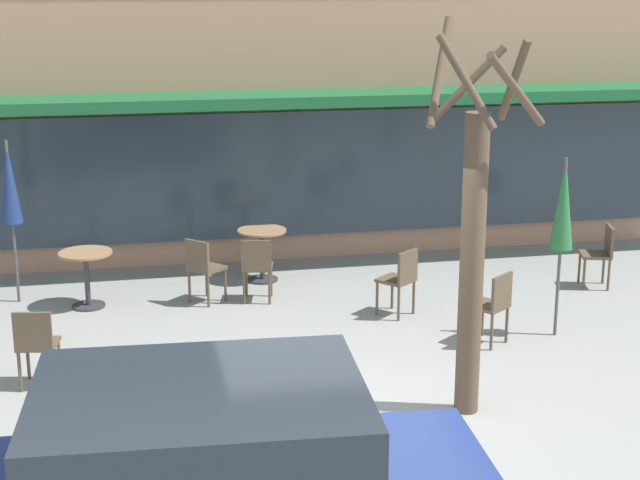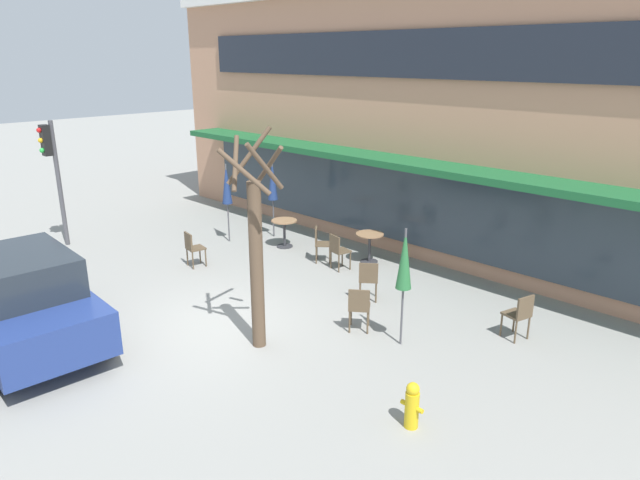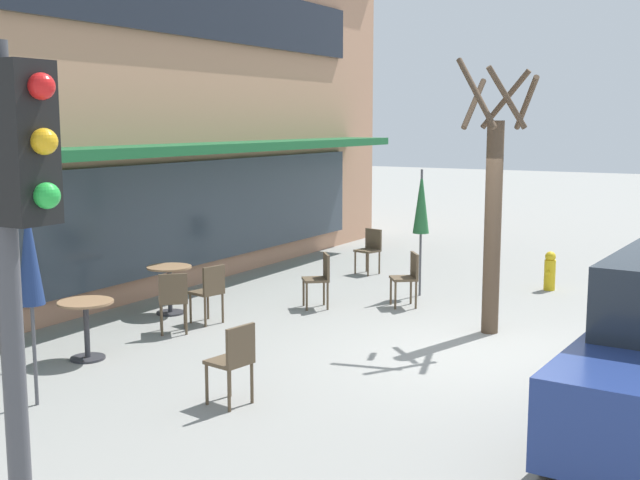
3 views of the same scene
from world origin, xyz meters
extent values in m
plane|color=gray|center=(0.00, 0.00, 0.00)|extent=(80.00, 80.00, 0.00)
cube|color=#19592D|center=(0.00, 5.45, 2.55)|extent=(15.77, 1.10, 0.16)
cube|color=#2D3842|center=(0.00, 5.94, 1.35)|extent=(14.84, 0.10, 1.90)
cylinder|color=#333338|center=(-0.10, 4.95, 0.01)|extent=(0.44, 0.44, 0.03)
cylinder|color=#333338|center=(-0.10, 4.95, 0.38)|extent=(0.07, 0.07, 0.70)
cylinder|color=#99704C|center=(-0.10, 4.95, 0.74)|extent=(0.70, 0.70, 0.03)
cylinder|color=#333338|center=(-2.54, 4.25, 0.01)|extent=(0.44, 0.44, 0.03)
cylinder|color=#333338|center=(-2.54, 4.25, 0.38)|extent=(0.07, 0.07, 0.70)
cylinder|color=#99704C|center=(-2.54, 4.25, 0.74)|extent=(0.70, 0.70, 0.03)
cylinder|color=#4C4C51|center=(3.09, 2.04, 1.10)|extent=(0.04, 0.04, 2.20)
cone|color=#286B38|center=(3.09, 2.04, 1.65)|extent=(0.28, 0.28, 1.10)
cylinder|color=#4C4C51|center=(-4.02, 3.48, 1.10)|extent=(0.04, 0.04, 2.20)
cone|color=navy|center=(-4.02, 3.48, 1.65)|extent=(0.28, 0.28, 1.10)
cylinder|color=#4C4C51|center=(-3.47, 4.67, 1.10)|extent=(0.04, 0.04, 2.20)
cylinder|color=brown|center=(4.23, 3.61, 0.23)|extent=(0.04, 0.04, 0.45)
cylinder|color=brown|center=(4.32, 3.94, 0.23)|extent=(0.04, 0.04, 0.45)
cylinder|color=brown|center=(4.56, 3.52, 0.23)|extent=(0.04, 0.04, 0.45)
cylinder|color=brown|center=(4.65, 3.85, 0.23)|extent=(0.04, 0.04, 0.45)
cube|color=brown|center=(4.44, 3.73, 0.47)|extent=(0.49, 0.49, 0.04)
cube|color=brown|center=(4.61, 3.68, 0.69)|extent=(0.14, 0.40, 0.40)
cylinder|color=brown|center=(1.93, 1.98, 0.23)|extent=(0.04, 0.04, 0.45)
cylinder|color=brown|center=(2.20, 2.19, 0.23)|extent=(0.04, 0.04, 0.45)
cylinder|color=brown|center=(2.14, 1.71, 0.23)|extent=(0.04, 0.04, 0.45)
cylinder|color=brown|center=(2.41, 1.92, 0.23)|extent=(0.04, 0.04, 0.45)
cube|color=brown|center=(2.17, 1.95, 0.47)|extent=(0.56, 0.56, 0.04)
cube|color=brown|center=(2.28, 1.81, 0.69)|extent=(0.34, 0.27, 0.40)
cylinder|color=brown|center=(-0.95, 4.40, 0.23)|extent=(0.04, 0.04, 0.45)
cylinder|color=brown|center=(-0.72, 4.15, 0.23)|extent=(0.04, 0.04, 0.45)
cylinder|color=brown|center=(-1.20, 4.17, 0.23)|extent=(0.04, 0.04, 0.45)
cylinder|color=brown|center=(-0.97, 3.92, 0.23)|extent=(0.04, 0.04, 0.45)
cube|color=brown|center=(-0.96, 4.16, 0.47)|extent=(0.57, 0.57, 0.04)
cube|color=brown|center=(-1.10, 4.04, 0.69)|extent=(0.30, 0.32, 0.40)
cylinder|color=brown|center=(1.14, 3.18, 0.23)|extent=(0.04, 0.04, 0.45)
cylinder|color=brown|center=(1.40, 3.39, 0.23)|extent=(0.04, 0.04, 0.45)
cylinder|color=brown|center=(1.35, 2.91, 0.23)|extent=(0.04, 0.04, 0.45)
cylinder|color=brown|center=(1.61, 3.13, 0.23)|extent=(0.04, 0.04, 0.45)
cube|color=brown|center=(1.38, 3.15, 0.47)|extent=(0.56, 0.56, 0.04)
cube|color=brown|center=(1.49, 3.01, 0.69)|extent=(0.33, 0.29, 0.40)
cylinder|color=brown|center=(-0.42, 4.29, 0.23)|extent=(0.04, 0.04, 0.45)
cylinder|color=brown|center=(-0.09, 4.21, 0.23)|extent=(0.04, 0.04, 0.45)
cylinder|color=brown|center=(-0.49, 3.95, 0.23)|extent=(0.04, 0.04, 0.45)
cylinder|color=brown|center=(-0.16, 3.88, 0.23)|extent=(0.04, 0.04, 0.45)
cube|color=brown|center=(-0.29, 4.08, 0.47)|extent=(0.48, 0.48, 0.04)
cube|color=brown|center=(-0.33, 3.91, 0.69)|extent=(0.40, 0.12, 0.40)
cylinder|color=brown|center=(-3.11, 1.90, 0.23)|extent=(0.04, 0.04, 0.45)
cylinder|color=brown|center=(-2.78, 1.85, 0.23)|extent=(0.04, 0.04, 0.45)
cylinder|color=brown|center=(-3.17, 1.57, 0.23)|extent=(0.04, 0.04, 0.45)
cylinder|color=brown|center=(-2.83, 1.51, 0.23)|extent=(0.04, 0.04, 0.45)
cube|color=brown|center=(-2.97, 1.71, 0.47)|extent=(0.46, 0.46, 0.04)
cube|color=brown|center=(-3.00, 1.53, 0.69)|extent=(0.40, 0.11, 0.40)
cylinder|color=black|center=(-2.99, -1.75, 0.32)|extent=(0.65, 0.26, 0.64)
cylinder|color=black|center=(-0.39, -1.90, 0.32)|extent=(0.65, 0.26, 0.64)
cylinder|color=brown|center=(1.29, 0.21, 1.51)|extent=(0.24, 0.24, 3.02)
cylinder|color=brown|center=(1.62, 0.19, 3.32)|extent=(0.13, 0.72, 0.84)
cylinder|color=brown|center=(1.31, 0.54, 3.26)|extent=(0.73, 0.12, 0.72)
cylinder|color=brown|center=(0.97, 0.39, 3.39)|extent=(0.47, 0.75, 0.99)
cylinder|color=brown|center=(1.09, 0.01, 3.33)|extent=(0.50, 0.51, 0.85)
cylinder|color=brown|center=(1.51, -0.15, 3.26)|extent=(0.79, 0.54, 0.73)
cylinder|color=#47474C|center=(-6.97, 0.14, 1.70)|extent=(0.12, 0.12, 3.40)
cube|color=black|center=(-6.97, -0.04, 2.90)|extent=(0.26, 0.20, 0.80)
sphere|color=red|center=(-6.97, -0.17, 3.17)|extent=(0.13, 0.13, 0.13)
sphere|color=gold|center=(-6.97, -0.17, 2.91)|extent=(0.13, 0.13, 0.13)
sphere|color=green|center=(-6.97, -0.17, 2.65)|extent=(0.13, 0.13, 0.13)
cylinder|color=gold|center=(4.68, 0.19, 0.28)|extent=(0.20, 0.20, 0.55)
sphere|color=gold|center=(4.68, 0.19, 0.61)|extent=(0.19, 0.19, 0.19)
cylinder|color=gold|center=(4.55, 0.19, 0.33)|extent=(0.10, 0.07, 0.07)
cylinder|color=gold|center=(4.81, 0.19, 0.33)|extent=(0.10, 0.07, 0.07)
camera|label=1|loc=(-1.97, -8.45, 4.25)|focal=55.00mm
camera|label=2|loc=(8.59, -5.59, 5.01)|focal=32.00mm
camera|label=3|loc=(-9.67, -3.23, 3.00)|focal=45.00mm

